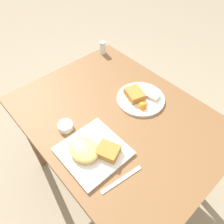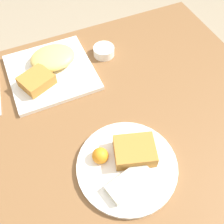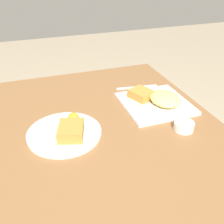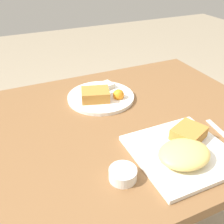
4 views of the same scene
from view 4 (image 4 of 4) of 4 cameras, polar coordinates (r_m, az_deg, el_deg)
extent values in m
cube|color=brown|center=(0.93, 1.69, -2.83)|extent=(1.09, 0.83, 0.04)
cylinder|color=brown|center=(1.60, 11.62, -2.75)|extent=(0.05, 0.05, 0.70)
cube|color=white|center=(0.80, 14.83, -8.48)|extent=(0.27, 0.27, 0.01)
ellipsoid|color=#EFCC6B|center=(0.75, 15.45, -8.76)|extent=(0.15, 0.12, 0.04)
cube|color=#B77A33|center=(0.84, 16.35, -4.44)|extent=(0.12, 0.11, 0.04)
cylinder|color=white|center=(1.05, -2.63, 3.24)|extent=(0.27, 0.27, 0.01)
cube|color=#B77A33|center=(1.01, -3.64, 3.78)|extent=(0.13, 0.11, 0.04)
cube|color=beige|center=(1.09, -2.61, 5.32)|extent=(0.13, 0.08, 0.02)
sphere|color=orange|center=(1.02, 1.42, 3.75)|extent=(0.04, 0.04, 0.04)
cylinder|color=white|center=(0.70, 2.37, -13.37)|extent=(0.07, 0.07, 0.03)
cylinder|color=#D1B775|center=(0.69, 2.40, -12.57)|extent=(0.06, 0.06, 0.00)
camera|label=1|loc=(0.95, 71.41, 36.47)|focal=35.00mm
camera|label=2|loc=(1.20, -0.51, 38.76)|focal=42.00mm
camera|label=3|loc=(1.04, -54.98, 22.57)|focal=42.00mm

